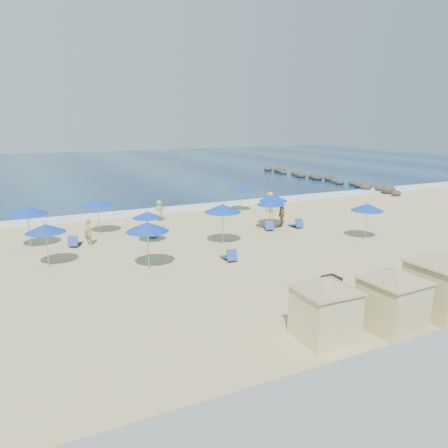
{
  "coord_description": "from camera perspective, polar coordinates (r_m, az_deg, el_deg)",
  "views": [
    {
      "loc": [
        -12.69,
        -20.32,
        7.61
      ],
      "look_at": [
        -1.12,
        3.0,
        1.47
      ],
      "focal_mm": 35.0,
      "sensor_mm": 36.0,
      "label": 1
    }
  ],
  "objects": [
    {
      "name": "beachgoer_0",
      "position": [
        28.58,
        -17.31,
        -1.03
      ],
      "size": [
        0.67,
        0.73,
        1.69
      ],
      "primitive_type": "imported",
      "rotation": [
        0.0,
        0.0,
        5.27
      ],
      "color": "tan",
      "rests_on": "ground"
    },
    {
      "name": "trash_bin",
      "position": [
        20.74,
        13.84,
        -7.61
      ],
      "size": [
        0.74,
        0.74,
        0.71
      ],
      "primitive_type": "cube",
      "rotation": [
        0.0,
        0.0,
        0.05
      ],
      "color": "black",
      "rests_on": "ground"
    },
    {
      "name": "beachgoer_2",
      "position": [
        37.3,
        6.03,
        2.84
      ],
      "size": [
        1.14,
        1.34,
        1.8
      ],
      "primitive_type": "imported",
      "rotation": [
        0.0,
        0.0,
        2.06
      ],
      "color": "tan",
      "rests_on": "ground"
    },
    {
      "name": "umbrella_3",
      "position": [
        31.05,
        -16.18,
        2.72
      ],
      "size": [
        2.23,
        2.23,
        2.54
      ],
      "color": "#A5A8AD",
      "rests_on": "ground"
    },
    {
      "name": "umbrella_1",
      "position": [
        28.9,
        -24.33,
        1.63
      ],
      "size": [
        2.39,
        2.39,
        2.72
      ],
      "color": "#A5A8AD",
      "rests_on": "ground"
    },
    {
      "name": "rock_jetty",
      "position": [
        58.69,
        12.64,
        5.87
      ],
      "size": [
        2.56,
        26.66,
        0.96
      ],
      "color": "#2C2825",
      "rests_on": "ground"
    },
    {
      "name": "beach_chair_2",
      "position": [
        29.72,
        -9.32,
        -1.2
      ],
      "size": [
        1.0,
        1.51,
        0.77
      ],
      "color": "#274291",
      "rests_on": "ground"
    },
    {
      "name": "umbrella_4",
      "position": [
        27.86,
        -10.0,
        1.19
      ],
      "size": [
        1.9,
        1.9,
        2.16
      ],
      "color": "#A5A8AD",
      "rests_on": "ground"
    },
    {
      "name": "umbrella_9",
      "position": [
        29.9,
        18.22,
        2.09
      ],
      "size": [
        2.18,
        2.18,
        2.48
      ],
      "color": "#A5A8AD",
      "rests_on": "ground"
    },
    {
      "name": "cabana_1",
      "position": [
        17.43,
        21.25,
        -8.12
      ],
      "size": [
        4.23,
        4.23,
        2.66
      ],
      "color": "beige",
      "rests_on": "ground"
    },
    {
      "name": "umbrella_7",
      "position": [
        37.61,
        2.16,
        4.62
      ],
      "size": [
        1.98,
        1.98,
        2.25
      ],
      "color": "#A5A8AD",
      "rests_on": "ground"
    },
    {
      "name": "beach_chair_4",
      "position": [
        31.41,
        5.87,
        -0.32
      ],
      "size": [
        1.1,
        1.5,
        0.75
      ],
      "color": "#274291",
      "rests_on": "ground"
    },
    {
      "name": "umbrella_8",
      "position": [
        32.32,
        6.44,
        3.42
      ],
      "size": [
        2.15,
        2.15,
        2.45
      ],
      "color": "#A5A8AD",
      "rests_on": "ground"
    },
    {
      "name": "beach_chair_5",
      "position": [
        32.39,
        9.47,
        -0.03
      ],
      "size": [
        0.68,
        1.37,
        0.74
      ],
      "color": "#274291",
      "rests_on": "ground"
    },
    {
      "name": "beach_chair_1",
      "position": [
        28.77,
        -18.95,
        -2.26
      ],
      "size": [
        1.08,
        1.49,
        0.75
      ],
      "color": "#274291",
      "rests_on": "ground"
    },
    {
      "name": "ocean",
      "position": [
        76.75,
        -16.87,
        7.05
      ],
      "size": [
        160.0,
        80.0,
        0.06
      ],
      "primitive_type": "cube",
      "color": "#0E274D",
      "rests_on": "ground"
    },
    {
      "name": "cabana_2",
      "position": [
        19.43,
        26.67,
        -5.91
      ],
      "size": [
        4.72,
        4.72,
        2.96
      ],
      "color": "beige",
      "rests_on": "ground"
    },
    {
      "name": "ground",
      "position": [
        25.13,
        5.36,
        -4.4
      ],
      "size": [
        160.0,
        160.0,
        0.0
      ],
      "primitive_type": "plane",
      "color": "tan",
      "rests_on": "ground"
    },
    {
      "name": "umbrella_2",
      "position": [
        22.95,
        -9.99,
        -0.36
      ],
      "size": [
        2.31,
        2.31,
        2.63
      ],
      "color": "#A5A8AD",
      "rests_on": "ground"
    },
    {
      "name": "beachgoer_3",
      "position": [
        34.6,
        -8.42,
        1.79
      ],
      "size": [
        0.89,
        0.69,
        1.61
      ],
      "primitive_type": "imported",
      "rotation": [
        0.0,
        0.0,
        3.4
      ],
      "color": "tan",
      "rests_on": "ground"
    },
    {
      "name": "beachgoer_1",
      "position": [
        32.47,
        7.53,
        1.28
      ],
      "size": [
        1.14,
        1.02,
        1.85
      ],
      "primitive_type": "imported",
      "rotation": [
        0.0,
        0.0,
        3.8
      ],
      "color": "tan",
      "rests_on": "ground"
    },
    {
      "name": "surf_line",
      "position": [
        38.74,
        -6.75,
        1.92
      ],
      "size": [
        160.0,
        2.5,
        0.08
      ],
      "primitive_type": "cube",
      "color": "white",
      "rests_on": "ground"
    },
    {
      "name": "umbrella_5",
      "position": [
        27.15,
        -0.18,
        2.07
      ],
      "size": [
        2.36,
        2.36,
        2.69
      ],
      "color": "#A5A8AD",
      "rests_on": "ground"
    },
    {
      "name": "cabana_0",
      "position": [
        15.99,
        13.1,
        -9.66
      ],
      "size": [
        4.09,
        4.09,
        2.57
      ],
      "color": "beige",
      "rests_on": "ground"
    },
    {
      "name": "umbrella_0",
      "position": [
        24.84,
        -22.3,
        -0.52
      ],
      "size": [
        2.14,
        2.14,
        2.43
      ],
      "color": "#A5A8AD",
      "rests_on": "ground"
    },
    {
      "name": "beach_chair_3",
      "position": [
        24.46,
        0.71,
        -4.22
      ],
      "size": [
        0.71,
        1.39,
        0.74
      ],
      "color": "#274291",
      "rests_on": "ground"
    },
    {
      "name": "umbrella_6",
      "position": [
        31.1,
        6.1,
        2.89
      ],
      "size": [
        2.07,
        2.07,
        2.35
      ],
      "color": "#A5A8AD",
      "rests_on": "ground"
    }
  ]
}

